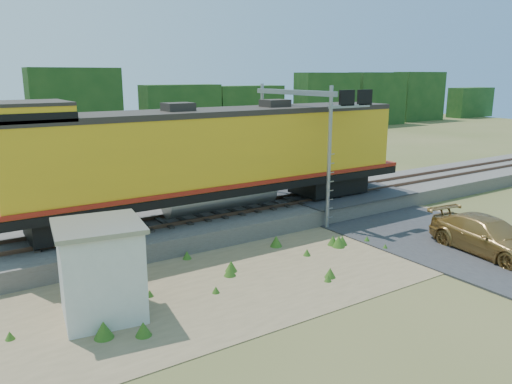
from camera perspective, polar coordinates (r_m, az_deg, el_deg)
ground at (r=19.79m, az=6.23°, el=-8.25°), size 140.00×140.00×0.00m
ballast at (r=24.32m, az=-2.77°, el=-3.06°), size 70.00×5.00×0.80m
rails at (r=24.19m, az=-2.78°, el=-1.97°), size 70.00×1.54×0.16m
dirt_shoulder at (r=19.04m, az=0.55°, el=-9.01°), size 26.00×8.00×0.03m
road at (r=25.03m, az=17.63°, el=-3.95°), size 7.00×66.00×0.86m
tree_line_north at (r=53.60m, az=-20.71°, el=7.99°), size 130.00×3.00×6.50m
weed_clumps at (r=18.00m, az=-2.76°, el=-10.45°), size 15.00×6.20×0.56m
locomotive at (r=23.20m, az=-4.72°, el=4.18°), size 20.62×3.14×5.32m
shed at (r=15.88m, az=-17.30°, el=-8.52°), size 2.84×2.84×2.97m
signal_gantry at (r=25.17m, az=5.80°, el=8.33°), size 2.68×6.20×6.76m
car at (r=22.72m, az=25.01°, el=-4.60°), size 2.72×5.38×1.50m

